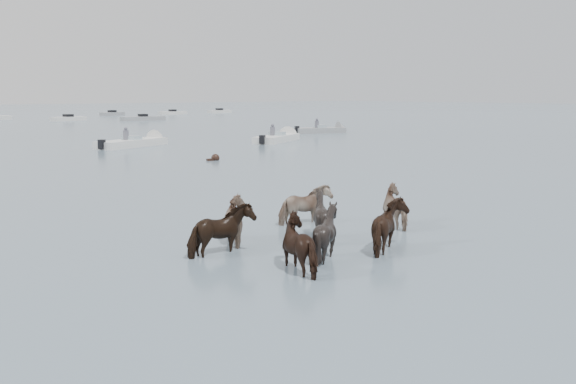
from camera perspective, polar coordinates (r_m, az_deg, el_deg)
ground at (r=11.19m, az=4.16°, el=-8.80°), size 400.00×400.00×0.00m
pony_herd at (r=13.98m, az=2.81°, el=-3.17°), size 6.65×4.44×1.35m
swimming_pony at (r=31.82m, az=-7.00°, el=3.19°), size 0.72×0.44×0.44m
motorboat_c at (r=41.68m, az=-13.88°, el=4.60°), size 6.03×3.73×1.92m
motorboat_d at (r=44.66m, az=-0.68°, el=5.18°), size 5.86×4.28×1.92m
motorboat_e at (r=53.99m, az=3.80°, el=5.88°), size 5.06×3.27×1.92m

